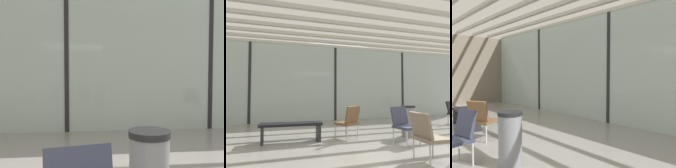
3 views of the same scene
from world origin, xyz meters
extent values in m
plane|color=gray|center=(0.00, 0.00, 0.00)|extent=(60.00, 60.00, 0.00)
cube|color=#A3B7B2|center=(0.00, 5.20, 1.61)|extent=(14.00, 0.08, 3.22)
cube|color=black|center=(-3.50, 5.20, 1.61)|extent=(0.10, 0.12, 3.22)
cube|color=black|center=(0.00, 5.20, 1.61)|extent=(0.10, 0.12, 3.22)
cube|color=black|center=(3.50, 5.20, 1.61)|extent=(0.10, 0.12, 3.22)
cube|color=#B7B2A8|center=(0.00, 0.80, 3.27)|extent=(13.72, 0.12, 0.10)
cube|color=#B7B2A8|center=(0.00, 1.53, 3.27)|extent=(13.72, 0.12, 0.10)
cube|color=#B7B2A8|center=(0.00, 2.27, 3.27)|extent=(13.72, 0.12, 0.10)
cube|color=#B7B2A8|center=(0.00, 3.00, 3.27)|extent=(13.72, 0.12, 0.10)
cube|color=#B7B2A8|center=(0.00, 3.73, 3.27)|extent=(13.72, 0.12, 0.10)
cube|color=#B7B2A8|center=(0.00, 4.47, 3.27)|extent=(13.72, 0.12, 0.10)
cube|color=#B7B2A8|center=(0.00, 5.20, 3.27)|extent=(13.72, 0.12, 0.10)
ellipsoid|color=silver|center=(1.48, 9.70, 2.28)|extent=(12.48, 4.57, 4.57)
sphere|color=gray|center=(-4.26, 9.70, 2.28)|extent=(2.51, 2.51, 2.51)
sphere|color=black|center=(-1.95, 7.60, 2.63)|extent=(0.28, 0.28, 0.28)
sphere|color=black|center=(-1.05, 7.60, 2.63)|extent=(0.28, 0.28, 0.28)
sphere|color=black|center=(-0.15, 7.60, 2.63)|extent=(0.28, 0.28, 0.28)
sphere|color=black|center=(0.75, 7.60, 2.63)|extent=(0.28, 0.28, 0.28)
sphere|color=black|center=(1.65, 7.60, 2.63)|extent=(0.28, 0.28, 0.28)
cube|color=brown|center=(-0.73, 1.77, 0.40)|extent=(0.65, 0.65, 0.06)
cube|color=brown|center=(-0.63, 1.58, 0.65)|extent=(0.49, 0.35, 0.44)
cylinder|color=#BCBCC1|center=(-0.64, 2.05, 0.18)|extent=(0.03, 0.03, 0.37)
cylinder|color=#BCBCC1|center=(-1.01, 1.86, 0.18)|extent=(0.03, 0.03, 0.37)
cylinder|color=#BCBCC1|center=(-0.45, 1.68, 0.18)|extent=(0.03, 0.03, 0.37)
cylinder|color=#BCBCC1|center=(-0.82, 1.49, 0.18)|extent=(0.03, 0.03, 0.37)
cube|color=black|center=(4.02, 2.91, 0.65)|extent=(0.49, 0.35, 0.44)
cylinder|color=#BCBCC1|center=(3.84, 2.81, 0.18)|extent=(0.03, 0.03, 0.37)
cube|color=#33384C|center=(0.42, 0.80, 0.40)|extent=(0.56, 0.56, 0.06)
cube|color=#33384C|center=(0.38, 1.01, 0.65)|extent=(0.50, 0.23, 0.44)
cylinder|color=#BCBCC1|center=(0.25, 0.55, 0.18)|extent=(0.03, 0.03, 0.37)
cylinder|color=#BCBCC1|center=(0.67, 0.63, 0.18)|extent=(0.03, 0.03, 0.37)
cylinder|color=#BCBCC1|center=(0.17, 0.96, 0.18)|extent=(0.03, 0.03, 0.37)
cylinder|color=#BCBCC1|center=(0.59, 1.04, 0.18)|extent=(0.03, 0.03, 0.37)
cube|color=#7F705B|center=(0.10, -0.32, 0.40)|extent=(0.50, 0.50, 0.06)
cube|color=#7F705B|center=(-0.11, -0.31, 0.65)|extent=(0.16, 0.48, 0.44)
cylinder|color=#BCBCC1|center=(0.32, -0.11, 0.18)|extent=(0.03, 0.03, 0.37)
cylinder|color=#BCBCC1|center=(-0.12, -0.52, 0.18)|extent=(0.03, 0.03, 0.37)
cylinder|color=#BCBCC1|center=(-0.10, -0.10, 0.18)|extent=(0.03, 0.03, 0.37)
cube|color=black|center=(-2.15, 1.83, 0.44)|extent=(1.52, 0.49, 0.06)
cube|color=#262628|center=(-1.48, 1.79, 0.21)|extent=(0.06, 0.36, 0.41)
cube|color=#262628|center=(-2.82, 1.87, 0.21)|extent=(0.06, 0.36, 0.41)
cylinder|color=slate|center=(1.00, 1.47, 0.40)|extent=(0.36, 0.36, 0.80)
cylinder|color=black|center=(1.00, 1.47, 0.83)|extent=(0.38, 0.38, 0.06)
camera|label=1|loc=(0.42, -0.70, 1.38)|focal=40.03mm
camera|label=2|loc=(-2.55, -3.15, 1.22)|focal=31.46mm
camera|label=3|loc=(4.17, -0.20, 1.44)|focal=36.74mm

